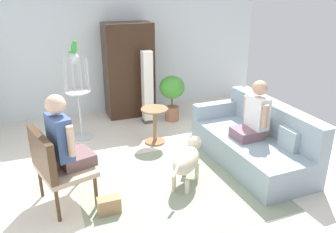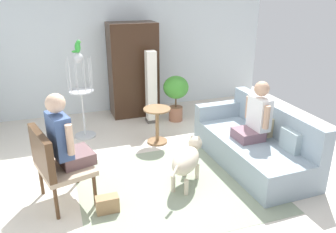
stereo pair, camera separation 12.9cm
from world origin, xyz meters
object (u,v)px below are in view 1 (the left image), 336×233
couch (253,142)px  armoire_cabinet (129,70)px  handbag (109,205)px  person_on_couch (254,115)px  armchair (54,163)px  parrot (74,47)px  bird_cage_stand (78,96)px  column_lamp (147,88)px  round_end_table (155,123)px  potted_plant (172,92)px  person_on_armchair (64,138)px  dog (187,159)px

couch → armoire_cabinet: bearing=114.4°
armoire_cabinet → handbag: (-1.07, -3.07, -0.81)m
person_on_couch → armchair: bearing=-178.1°
armoire_cabinet → parrot: bearing=-142.0°
couch → bird_cage_stand: 2.88m
couch → column_lamp: column_lamp is taller
round_end_table → potted_plant: bearing=52.8°
person_on_armchair → column_lamp: column_lamp is taller
round_end_table → column_lamp: (0.17, 0.91, 0.33)m
couch → person_on_armchair: 2.68m
armoire_cabinet → potted_plant: bearing=-44.1°
person_on_couch → dog: bearing=-170.2°
person_on_armchair → handbag: person_on_armchair is taller
potted_plant → armoire_cabinet: 0.98m
dog → armoire_cabinet: 2.86m
person_on_armchair → round_end_table: (1.48, 1.19, -0.49)m
person_on_couch → column_lamp: 2.25m
dog → bird_cage_stand: size_ratio=0.49×
couch → round_end_table: 1.59m
couch → handbag: (-2.24, -0.49, -0.20)m
round_end_table → potted_plant: potted_plant is taller
armchair → handbag: 0.79m
person_on_couch → potted_plant: size_ratio=0.94×
potted_plant → handbag: size_ratio=3.37×
dog → handbag: bearing=-166.3°
person_on_couch → parrot: size_ratio=4.11×
person_on_armchair → column_lamp: (1.65, 2.10, -0.15)m
armchair → person_on_couch: (2.72, 0.09, 0.18)m
couch → round_end_table: couch is taller
person_on_couch → bird_cage_stand: (-2.21, 1.78, 0.00)m
person_on_armchair → parrot: size_ratio=4.40×
parrot → couch: bearing=-37.8°
armchair → person_on_couch: bearing=1.9°
armchair → parrot: size_ratio=4.71×
bird_cage_stand → handbag: (0.02, -2.23, -0.65)m
round_end_table → parrot: (-1.10, 0.63, 1.21)m
person_on_armchair → couch: bearing=1.8°
person_on_armchair → parrot: bearing=78.3°
dog → parrot: 2.54m
couch → armchair: bearing=-177.5°
person_on_armchair → bird_cage_stand: size_ratio=0.61×
column_lamp → armoire_cabinet: 0.64m
handbag → armchair: bearing=144.9°
couch → handbag: couch is taller
parrot → potted_plant: size_ratio=0.23×
bird_cage_stand → potted_plant: bird_cage_stand is taller
person_on_couch → potted_plant: (-0.47, 1.97, -0.17)m
dog → column_lamp: size_ratio=0.53×
armchair → potted_plant: (2.25, 2.06, 0.01)m
potted_plant → parrot: bearing=-173.5°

